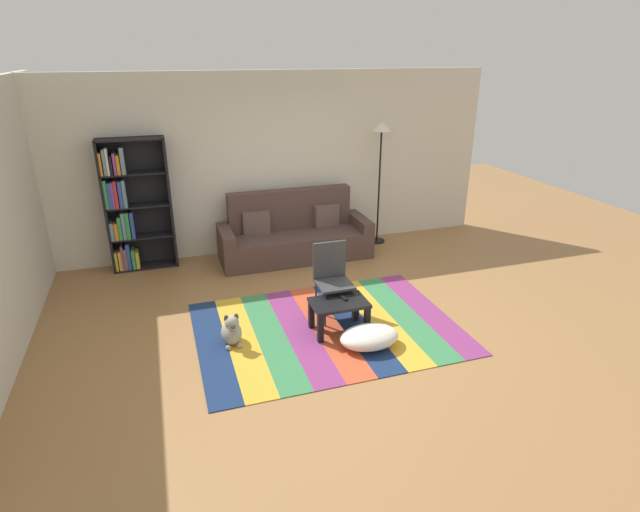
{
  "coord_description": "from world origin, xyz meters",
  "views": [
    {
      "loc": [
        -1.81,
        -5.01,
        2.96
      ],
      "look_at": [
        -0.05,
        0.39,
        0.65
      ],
      "focal_mm": 28.47,
      "sensor_mm": 36.0,
      "label": 1
    }
  ],
  "objects_px": {
    "tv_remote": "(343,298)",
    "folding_chair": "(332,274)",
    "bookshelf": "(130,209)",
    "standing_lamp": "(381,143)",
    "couch": "(294,236)",
    "pouf": "(369,337)",
    "coffee_table": "(339,308)",
    "dog": "(232,331)"
  },
  "relations": [
    {
      "from": "dog",
      "to": "couch",
      "type": "bearing_deg",
      "value": 59.49
    },
    {
      "from": "coffee_table",
      "to": "couch",
      "type": "bearing_deg",
      "value": 86.96
    },
    {
      "from": "couch",
      "to": "folding_chair",
      "type": "height_order",
      "value": "couch"
    },
    {
      "from": "standing_lamp",
      "to": "folding_chair",
      "type": "bearing_deg",
      "value": -125.86
    },
    {
      "from": "bookshelf",
      "to": "standing_lamp",
      "type": "xyz_separation_m",
      "value": [
        3.77,
        -0.08,
        0.73
      ]
    },
    {
      "from": "coffee_table",
      "to": "folding_chair",
      "type": "xyz_separation_m",
      "value": [
        0.05,
        0.4,
        0.24
      ]
    },
    {
      "from": "bookshelf",
      "to": "pouf",
      "type": "xyz_separation_m",
      "value": [
        2.37,
        -3.03,
        -0.78
      ]
    },
    {
      "from": "bookshelf",
      "to": "pouf",
      "type": "distance_m",
      "value": 3.92
    },
    {
      "from": "bookshelf",
      "to": "couch",
      "type": "bearing_deg",
      "value": -7.03
    },
    {
      "from": "couch",
      "to": "standing_lamp",
      "type": "relative_size",
      "value": 1.16
    },
    {
      "from": "dog",
      "to": "standing_lamp",
      "type": "relative_size",
      "value": 0.2
    },
    {
      "from": "couch",
      "to": "folding_chair",
      "type": "bearing_deg",
      "value": -92.09
    },
    {
      "from": "pouf",
      "to": "coffee_table",
      "type": "bearing_deg",
      "value": 115.61
    },
    {
      "from": "couch",
      "to": "bookshelf",
      "type": "xyz_separation_m",
      "value": [
        -2.29,
        0.28,
        0.56
      ]
    },
    {
      "from": "bookshelf",
      "to": "folding_chair",
      "type": "height_order",
      "value": "bookshelf"
    },
    {
      "from": "coffee_table",
      "to": "pouf",
      "type": "distance_m",
      "value": 0.49
    },
    {
      "from": "bookshelf",
      "to": "tv_remote",
      "type": "relative_size",
      "value": 12.49
    },
    {
      "from": "bookshelf",
      "to": "dog",
      "type": "xyz_separation_m",
      "value": [
        0.98,
        -2.51,
        -0.74
      ]
    },
    {
      "from": "coffee_table",
      "to": "pouf",
      "type": "height_order",
      "value": "coffee_table"
    },
    {
      "from": "pouf",
      "to": "tv_remote",
      "type": "height_order",
      "value": "tv_remote"
    },
    {
      "from": "bookshelf",
      "to": "pouf",
      "type": "height_order",
      "value": "bookshelf"
    },
    {
      "from": "dog",
      "to": "folding_chair",
      "type": "relative_size",
      "value": 0.44
    },
    {
      "from": "standing_lamp",
      "to": "dog",
      "type": "bearing_deg",
      "value": -138.92
    },
    {
      "from": "bookshelf",
      "to": "dog",
      "type": "distance_m",
      "value": 2.8
    },
    {
      "from": "tv_remote",
      "to": "folding_chair",
      "type": "xyz_separation_m",
      "value": [
        -0.01,
        0.34,
        0.15
      ]
    },
    {
      "from": "folding_chair",
      "to": "tv_remote",
      "type": "bearing_deg",
      "value": -54.82
    },
    {
      "from": "couch",
      "to": "standing_lamp",
      "type": "xyz_separation_m",
      "value": [
        1.47,
        0.2,
        1.29
      ]
    },
    {
      "from": "couch",
      "to": "bookshelf",
      "type": "relative_size",
      "value": 1.21
    },
    {
      "from": "couch",
      "to": "tv_remote",
      "type": "distance_m",
      "value": 2.28
    },
    {
      "from": "folding_chair",
      "to": "dog",
      "type": "bearing_deg",
      "value": -133.75
    },
    {
      "from": "pouf",
      "to": "dog",
      "type": "bearing_deg",
      "value": 159.73
    },
    {
      "from": "coffee_table",
      "to": "standing_lamp",
      "type": "bearing_deg",
      "value": 57.76
    },
    {
      "from": "standing_lamp",
      "to": "pouf",
      "type": "bearing_deg",
      "value": -115.45
    },
    {
      "from": "coffee_table",
      "to": "pouf",
      "type": "xyz_separation_m",
      "value": [
        0.2,
        -0.41,
        -0.18
      ]
    },
    {
      "from": "bookshelf",
      "to": "folding_chair",
      "type": "relative_size",
      "value": 2.08
    },
    {
      "from": "couch",
      "to": "pouf",
      "type": "distance_m",
      "value": 2.75
    },
    {
      "from": "coffee_table",
      "to": "pouf",
      "type": "bearing_deg",
      "value": -64.39
    },
    {
      "from": "coffee_table",
      "to": "tv_remote",
      "type": "distance_m",
      "value": 0.13
    },
    {
      "from": "tv_remote",
      "to": "bookshelf",
      "type": "bearing_deg",
      "value": 119.17
    },
    {
      "from": "tv_remote",
      "to": "folding_chair",
      "type": "relative_size",
      "value": 0.17
    },
    {
      "from": "coffee_table",
      "to": "folding_chair",
      "type": "bearing_deg",
      "value": 82.38
    },
    {
      "from": "pouf",
      "to": "standing_lamp",
      "type": "relative_size",
      "value": 0.33
    }
  ]
}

